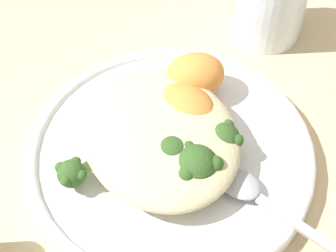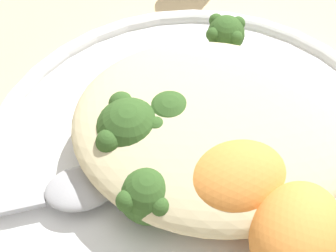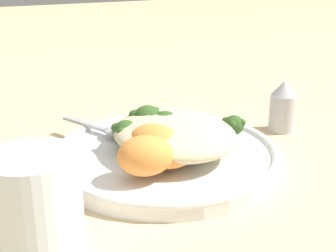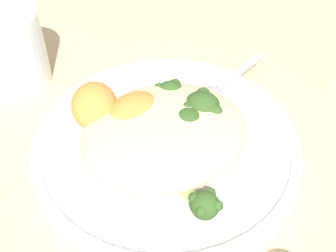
{
  "view_description": "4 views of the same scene",
  "coord_description": "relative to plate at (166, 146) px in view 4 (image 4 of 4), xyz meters",
  "views": [
    {
      "loc": [
        0.28,
        -0.12,
        0.46
      ],
      "look_at": [
        -0.01,
        0.01,
        0.05
      ],
      "focal_mm": 60.0,
      "sensor_mm": 36.0,
      "label": 1
    },
    {
      "loc": [
        -0.02,
        0.2,
        0.3
      ],
      "look_at": [
        0.01,
        0.01,
        0.05
      ],
      "focal_mm": 60.0,
      "sensor_mm": 36.0,
      "label": 2
    },
    {
      "loc": [
        -0.48,
        0.24,
        0.24
      ],
      "look_at": [
        -0.02,
        0.01,
        0.05
      ],
      "focal_mm": 50.0,
      "sensor_mm": 36.0,
      "label": 3
    },
    {
      "loc": [
        -0.13,
        -0.29,
        0.37
      ],
      "look_at": [
        -0.01,
        -0.01,
        0.06
      ],
      "focal_mm": 50.0,
      "sensor_mm": 36.0,
      "label": 4
    }
  ],
  "objects": [
    {
      "name": "sweet_potato_chunk_3",
      "position": [
        -0.06,
        0.05,
        0.03
      ],
      "size": [
        0.06,
        0.07,
        0.04
      ],
      "primitive_type": "ellipsoid",
      "rotation": [
        0.0,
        0.0,
        4.5
      ],
      "color": "orange",
      "rests_on": "plate"
    },
    {
      "name": "broccoli_stalk_1",
      "position": [
        0.0,
        -0.03,
        0.02
      ],
      "size": [
        0.08,
        0.06,
        0.03
      ],
      "rotation": [
        0.0,
        0.0,
        5.73
      ],
      "color": "#8EB25B",
      "rests_on": "plate"
    },
    {
      "name": "sweet_potato_chunk_1",
      "position": [
        -0.02,
        0.03,
        0.03
      ],
      "size": [
        0.08,
        0.08,
        0.04
      ],
      "primitive_type": "ellipsoid",
      "rotation": [
        0.0,
        0.0,
        0.48
      ],
      "color": "orange",
      "rests_on": "plate"
    },
    {
      "name": "broccoli_stalk_0",
      "position": [
        -0.01,
        -0.07,
        0.02
      ],
      "size": [
        0.05,
        0.11,
        0.03
      ],
      "rotation": [
        0.0,
        0.0,
        5.0
      ],
      "color": "#8EB25B",
      "rests_on": "plate"
    },
    {
      "name": "plate",
      "position": [
        0.0,
        0.0,
        0.0
      ],
      "size": [
        0.28,
        0.28,
        0.02
      ],
      "color": "white",
      "rests_on": "ground_plane"
    },
    {
      "name": "sweet_potato_chunk_2",
      "position": [
        -0.04,
        0.03,
        0.03
      ],
      "size": [
        0.09,
        0.08,
        0.03
      ],
      "primitive_type": "ellipsoid",
      "rotation": [
        0.0,
        0.0,
        0.49
      ],
      "color": "orange",
      "rests_on": "plate"
    },
    {
      "name": "sweet_potato_chunk_0",
      "position": [
        -0.02,
        0.02,
        0.03
      ],
      "size": [
        0.06,
        0.07,
        0.04
      ],
      "primitive_type": "ellipsoid",
      "rotation": [
        0.0,
        0.0,
        1.31
      ],
      "color": "orange",
      "rests_on": "plate"
    },
    {
      "name": "spoon",
      "position": [
        0.07,
        0.04,
        0.01
      ],
      "size": [
        0.12,
        0.07,
        0.01
      ],
      "rotation": [
        0.0,
        0.0,
        0.44
      ],
      "color": "#A3A3A8",
      "rests_on": "plate"
    },
    {
      "name": "water_glass",
      "position": [
        -0.12,
        0.18,
        0.04
      ],
      "size": [
        0.08,
        0.08,
        0.09
      ],
      "primitive_type": "cylinder",
      "color": "silver",
      "rests_on": "ground_plane"
    },
    {
      "name": "ground_plane",
      "position": [
        0.01,
        -0.01,
        -0.01
      ],
      "size": [
        4.0,
        4.0,
        0.0
      ],
      "primitive_type": "plane",
      "color": "#D6B784"
    },
    {
      "name": "broccoli_stalk_2",
      "position": [
        0.01,
        -0.01,
        0.03
      ],
      "size": [
        0.09,
        0.04,
        0.04
      ],
      "rotation": [
        0.0,
        0.0,
        6.25
      ],
      "color": "#8EB25B",
      "rests_on": "plate"
    },
    {
      "name": "quinoa_mound",
      "position": [
        -0.0,
        -0.01,
        0.03
      ],
      "size": [
        0.17,
        0.14,
        0.04
      ],
      "primitive_type": "ellipsoid",
      "color": "beige",
      "rests_on": "plate"
    },
    {
      "name": "broccoli_stalk_3",
      "position": [
        0.03,
        0.0,
        0.03
      ],
      "size": [
        0.1,
        0.05,
        0.04
      ],
      "rotation": [
        0.0,
        0.0,
        6.53
      ],
      "color": "#8EB25B",
      "rests_on": "plate"
    },
    {
      "name": "broccoli_stalk_4",
      "position": [
        0.01,
        0.03,
        0.03
      ],
      "size": [
        0.09,
        0.09,
        0.03
      ],
      "rotation": [
        0.0,
        0.0,
        7.11
      ],
      "color": "#8EB25B",
      "rests_on": "plate"
    }
  ]
}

